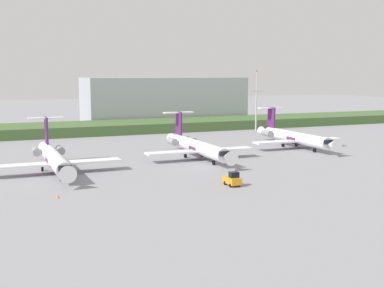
{
  "coord_description": "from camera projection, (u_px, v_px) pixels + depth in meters",
  "views": [
    {
      "loc": [
        -39.24,
        -84.94,
        17.14
      ],
      "look_at": [
        0.0,
        9.48,
        3.0
      ],
      "focal_mm": 46.86,
      "sensor_mm": 36.0,
      "label": 1
    }
  ],
  "objects": [
    {
      "name": "ground_plane",
      "position": [
        160.0,
        146.0,
        122.4
      ],
      "size": [
        500.0,
        500.0,
        0.0
      ],
      "primitive_type": "plane",
      "color": "gray"
    },
    {
      "name": "grass_berm",
      "position": [
        125.0,
        127.0,
        152.5
      ],
      "size": [
        320.0,
        20.0,
        2.89
      ],
      "primitive_type": "cube",
      "color": "#426033",
      "rests_on": "ground"
    },
    {
      "name": "regional_jet_nearest",
      "position": [
        54.0,
        158.0,
        88.55
      ],
      "size": [
        22.81,
        31.0,
        9.0
      ],
      "color": "white",
      "rests_on": "ground"
    },
    {
      "name": "regional_jet_second",
      "position": [
        197.0,
        146.0,
        103.0
      ],
      "size": [
        22.81,
        31.0,
        9.0
      ],
      "color": "white",
      "rests_on": "ground"
    },
    {
      "name": "regional_jet_third",
      "position": [
        294.0,
        137.0,
        118.67
      ],
      "size": [
        22.81,
        31.0,
        9.0
      ],
      "color": "white",
      "rests_on": "ground"
    },
    {
      "name": "antenna_mast",
      "position": [
        256.0,
        105.0,
        154.0
      ],
      "size": [
        4.4,
        0.5,
        18.64
      ],
      "color": "#B2B2B7",
      "rests_on": "ground"
    },
    {
      "name": "distant_hangar",
      "position": [
        164.0,
        100.0,
        178.75
      ],
      "size": [
        56.55,
        20.75,
        16.2
      ],
      "primitive_type": "cube",
      "color": "#9EA3AD",
      "rests_on": "ground"
    },
    {
      "name": "baggage_tug",
      "position": [
        233.0,
        179.0,
        77.9
      ],
      "size": [
        1.72,
        3.2,
        2.3
      ],
      "color": "orange",
      "rests_on": "ground"
    },
    {
      "name": "safety_cone_front_marker",
      "position": [
        58.0,
        196.0,
        70.16
      ],
      "size": [
        0.44,
        0.44,
        0.55
      ],
      "primitive_type": "cone",
      "color": "orange",
      "rests_on": "ground"
    }
  ]
}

